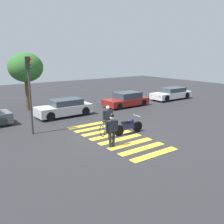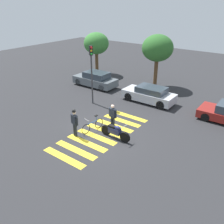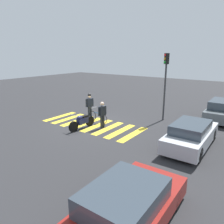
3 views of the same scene
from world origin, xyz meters
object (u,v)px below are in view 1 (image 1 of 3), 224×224
Objects in this scene: officer_on_foot at (112,128)px; car_silver_sedan at (64,108)px; car_white_van at (172,94)px; traffic_light_pole at (30,84)px; leaning_bicycle at (106,133)px; officer_by_motorcycle at (108,117)px; car_maroon_wagon at (126,100)px; police_motorcycle at (128,126)px.

officer_on_foot is 7.58m from car_silver_sedan.
traffic_light_pole reaches higher than car_white_van.
leaning_bicycle is 0.37× the size of car_white_van.
officer_by_motorcycle is 0.37× the size of traffic_light_pole.
traffic_light_pole is at bearing 119.28° from officer_on_foot.
officer_by_motorcycle reaches higher than leaning_bicycle.
officer_by_motorcycle is 0.36× the size of car_white_van.
car_maroon_wagon is (5.94, 5.52, -0.34)m from officer_by_motorcycle.
police_motorcycle is 1.36m from officer_by_motorcycle.
leaning_bicycle is 1.38m from officer_on_foot.
leaning_bicycle is (-1.69, -0.10, -0.09)m from police_motorcycle.
police_motorcycle is 2.52m from officer_on_foot.
officer_by_motorcycle is 8.12m from car_maroon_wagon.
traffic_light_pole reaches higher than leaning_bicycle.
police_motorcycle reaches higher than leaning_bicycle.
police_motorcycle is 1.25× the size of officer_by_motorcycle.
officer_on_foot is (-2.12, -1.23, 0.58)m from police_motorcycle.
officer_on_foot is 2.49m from officer_by_motorcycle.
car_white_van is (12.89, 6.49, 0.24)m from leaning_bicycle.
leaning_bicycle is at bearing -128.78° from officer_by_motorcycle.
officer_by_motorcycle reaches higher than police_motorcycle.
car_silver_sedan is (0.52, 6.38, 0.27)m from leaning_bicycle.
police_motorcycle is 0.46× the size of traffic_light_pole.
officer_by_motorcycle reaches higher than car_maroon_wagon.
traffic_light_pole is (-15.88, -3.07, 2.43)m from car_white_van.
officer_by_motorcycle reaches higher than car_silver_sedan.
car_silver_sedan is 6.25m from car_maroon_wagon.
officer_by_motorcycle reaches higher than car_white_van.
traffic_light_pole reaches higher than car_silver_sedan.
officer_by_motorcycle is at bearing 59.87° from officer_on_foot.
leaning_bicycle is at bearing -176.58° from police_motorcycle.
car_maroon_wagon is 0.89× the size of car_white_van.
officer_by_motorcycle is at bearing 51.22° from leaning_bicycle.
police_motorcycle is 0.44× the size of car_white_van.
car_silver_sedan is at bearing 93.26° from officer_by_motorcycle.
police_motorcycle is at bearing -35.44° from traffic_light_pole.
police_motorcycle is 0.50× the size of car_maroon_wagon.
officer_on_foot is at bearing -149.81° from police_motorcycle.
car_silver_sedan is 12.38m from car_white_van.
car_white_van is (12.38, 0.12, -0.04)m from car_silver_sedan.
car_maroon_wagon is at bearing 42.89° from officer_by_motorcycle.
leaning_bicycle is at bearing 69.26° from officer_on_foot.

